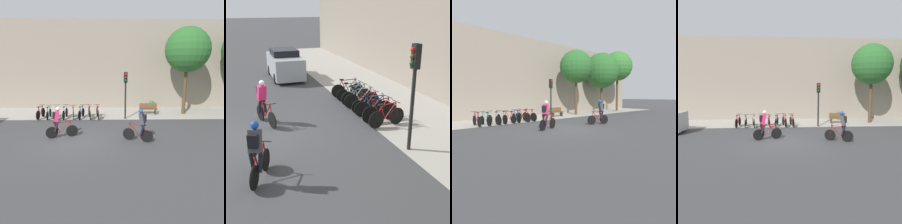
{
  "view_description": "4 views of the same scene",
  "coord_description": "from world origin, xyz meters",
  "views": [
    {
      "loc": [
        1.79,
        -11.15,
        4.08
      ],
      "look_at": [
        2.08,
        2.51,
        1.03
      ],
      "focal_mm": 35.0,
      "sensor_mm": 36.0,
      "label": 1
    },
    {
      "loc": [
        11.21,
        -0.55,
        4.6
      ],
      "look_at": [
        1.16,
        2.97,
        0.88
      ],
      "focal_mm": 50.0,
      "sensor_mm": 36.0,
      "label": 2
    },
    {
      "loc": [
        -9.27,
        -9.51,
        2.09
      ],
      "look_at": [
        2.02,
        2.03,
        0.85
      ],
      "focal_mm": 35.0,
      "sensor_mm": 36.0,
      "label": 3
    },
    {
      "loc": [
        -0.25,
        -12.35,
        3.16
      ],
      "look_at": [
        0.67,
        1.8,
        1.53
      ],
      "focal_mm": 35.0,
      "sensor_mm": 36.0,
      "label": 4
    }
  ],
  "objects": [
    {
      "name": "kerb_strip",
      "position": [
        0.0,
        6.75,
        0.0
      ],
      "size": [
        44.0,
        4.5,
        0.01
      ],
      "primitive_type": "cube",
      "color": "#A39E93",
      "rests_on": "ground"
    },
    {
      "name": "cyclist_grey",
      "position": [
        3.54,
        -0.13,
        0.95
      ],
      "size": [
        1.53,
        0.74,
        1.77
      ],
      "color": "black",
      "rests_on": "ground"
    },
    {
      "name": "potted_plant",
      "position": [
        5.81,
        8.26,
        0.44
      ],
      "size": [
        0.48,
        0.48,
        0.78
      ],
      "color": "#56514C",
      "rests_on": "ground"
    },
    {
      "name": "traffic_light_pole",
      "position": [
        3.12,
        4.76,
        2.41
      ],
      "size": [
        0.26,
        0.3,
        3.47
      ],
      "color": "black",
      "rests_on": "ground"
    },
    {
      "name": "parked_bike_0",
      "position": [
        -3.27,
        5.03,
        0.41
      ],
      "size": [
        0.46,
        1.7,
        0.98
      ],
      "color": "black",
      "rests_on": "ground"
    },
    {
      "name": "parked_bike_5",
      "position": [
        -0.2,
        5.03,
        0.4
      ],
      "size": [
        0.46,
        1.65,
        0.97
      ],
      "color": "black",
      "rests_on": "ground"
    },
    {
      "name": "street_tree_0",
      "position": [
        8.06,
        6.36,
        5.1
      ],
      "size": [
        3.48,
        3.48,
        6.87
      ],
      "color": "#4C3823",
      "rests_on": "ground"
    },
    {
      "name": "building_facade",
      "position": [
        0.0,
        9.3,
        3.93
      ],
      "size": [
        44.0,
        0.6,
        7.86
      ],
      "primitive_type": "cube",
      "color": "gray",
      "rests_on": "ground"
    },
    {
      "name": "parked_bike_6",
      "position": [
        0.42,
        5.03,
        0.42
      ],
      "size": [
        0.46,
        1.7,
        0.99
      ],
      "color": "black",
      "rests_on": "ground"
    },
    {
      "name": "parked_bike_7",
      "position": [
        1.03,
        5.03,
        0.41
      ],
      "size": [
        0.46,
        1.66,
        0.98
      ],
      "color": "black",
      "rests_on": "ground"
    },
    {
      "name": "parked_bike_1",
      "position": [
        -2.65,
        5.03,
        0.39
      ],
      "size": [
        0.46,
        1.66,
        0.95
      ],
      "color": "black",
      "rests_on": "ground"
    },
    {
      "name": "parked_bike_4",
      "position": [
        -0.81,
        5.03,
        0.38
      ],
      "size": [
        0.46,
        1.59,
        0.93
      ],
      "color": "black",
      "rests_on": "ground"
    },
    {
      "name": "parked_bike_2",
      "position": [
        -2.04,
        5.03,
        0.4
      ],
      "size": [
        0.48,
        1.68,
        0.97
      ],
      "color": "black",
      "rests_on": "ground"
    },
    {
      "name": "cyclist_pink",
      "position": [
        -0.94,
        0.54,
        0.95
      ],
      "size": [
        1.7,
        0.66,
        1.77
      ],
      "color": "black",
      "rests_on": "ground"
    },
    {
      "name": "parked_bike_3",
      "position": [
        -1.43,
        5.03,
        0.41
      ],
      "size": [
        0.46,
        1.7,
        0.98
      ],
      "color": "black",
      "rests_on": "ground"
    },
    {
      "name": "bench",
      "position": [
        5.13,
        6.23,
        0.46
      ],
      "size": [
        1.43,
        0.44,
        0.89
      ],
      "color": "brown",
      "rests_on": "ground"
    },
    {
      "name": "ground",
      "position": [
        0.0,
        0.0,
        0.0
      ],
      "size": [
        200.0,
        200.0,
        0.0
      ],
      "primitive_type": "plane",
      "color": "#3D3D3F"
    }
  ]
}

